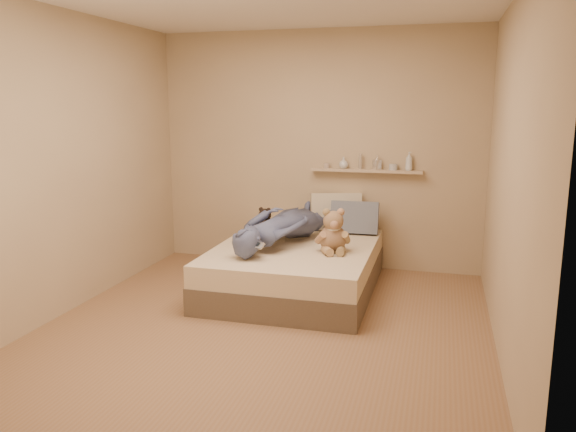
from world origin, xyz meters
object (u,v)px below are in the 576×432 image
(teddy_bear, at_px, (333,234))
(wall_shelf, at_px, (366,171))
(game_console, at_px, (256,245))
(dark_plush, at_px, (265,224))
(pillow_grey, at_px, (355,218))
(bed, at_px, (296,268))
(pillow_cream, at_px, (336,211))
(person, at_px, (283,225))

(teddy_bear, xyz_separation_m, wall_shelf, (0.15, 1.05, 0.48))
(wall_shelf, bearing_deg, teddy_bear, -98.30)
(game_console, xyz_separation_m, dark_plush, (-0.21, 0.92, -0.01))
(dark_plush, distance_m, pillow_grey, 0.95)
(bed, distance_m, pillow_cream, 0.96)
(game_console, bearing_deg, pillow_cream, 72.71)
(person, bearing_deg, wall_shelf, -114.88)
(pillow_cream, xyz_separation_m, wall_shelf, (0.31, 0.08, 0.45))
(bed, bearing_deg, person, 155.45)
(bed, xyz_separation_m, person, (-0.15, 0.07, 0.41))
(teddy_bear, bearing_deg, bed, 160.10)
(bed, distance_m, teddy_bear, 0.58)
(bed, height_order, game_console, game_console)
(bed, bearing_deg, dark_plush, 141.67)
(pillow_grey, bearing_deg, pillow_cream, 148.54)
(game_console, relative_size, dark_plush, 0.57)
(game_console, height_order, pillow_grey, pillow_grey)
(person, distance_m, wall_shelf, 1.19)
(pillow_cream, bearing_deg, dark_plush, -142.31)
(dark_plush, bearing_deg, pillow_grey, 22.45)
(teddy_bear, bearing_deg, person, 158.79)
(bed, bearing_deg, pillow_grey, 55.75)
(dark_plush, xyz_separation_m, pillow_grey, (0.88, 0.36, 0.04))
(pillow_grey, xyz_separation_m, wall_shelf, (0.08, 0.22, 0.48))
(pillow_grey, height_order, person, person)
(bed, bearing_deg, pillow_cream, 73.80)
(wall_shelf, bearing_deg, pillow_cream, -165.65)
(pillow_cream, bearing_deg, person, -117.15)
(wall_shelf, bearing_deg, pillow_grey, -110.10)
(bed, xyz_separation_m, wall_shelf, (0.55, 0.91, 0.88))
(dark_plush, bearing_deg, wall_shelf, 31.24)
(bed, xyz_separation_m, pillow_grey, (0.47, 0.69, 0.40))
(person, bearing_deg, teddy_bear, 173.67)
(pillow_cream, height_order, person, pillow_cream)
(bed, bearing_deg, game_console, -108.79)
(teddy_bear, bearing_deg, pillow_grey, 84.96)
(pillow_cream, xyz_separation_m, person, (-0.39, -0.76, -0.01))
(game_console, bearing_deg, dark_plush, 102.69)
(game_console, distance_m, pillow_cream, 1.50)
(pillow_cream, height_order, wall_shelf, wall_shelf)
(bed, relative_size, pillow_cream, 3.45)
(teddy_bear, xyz_separation_m, pillow_grey, (0.07, 0.83, -0.00))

